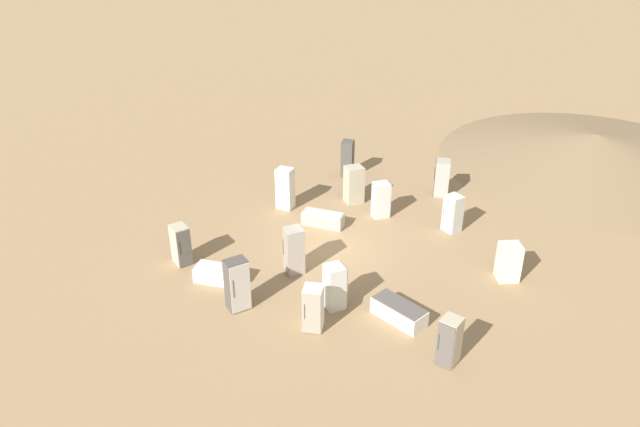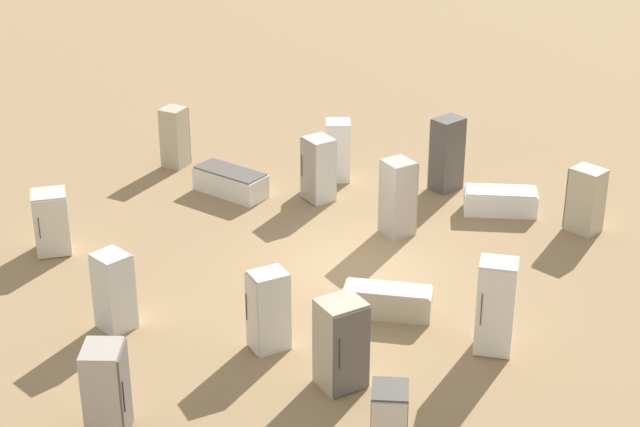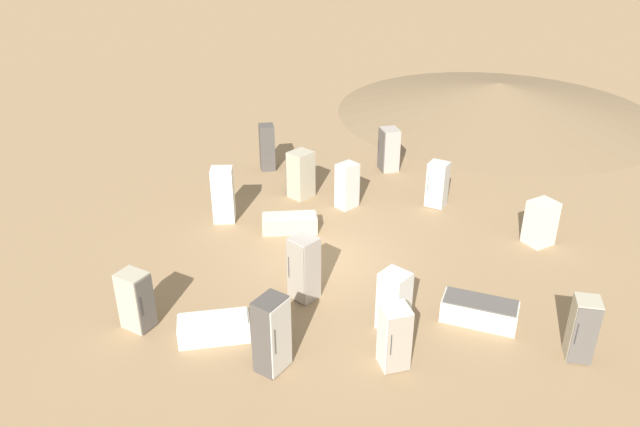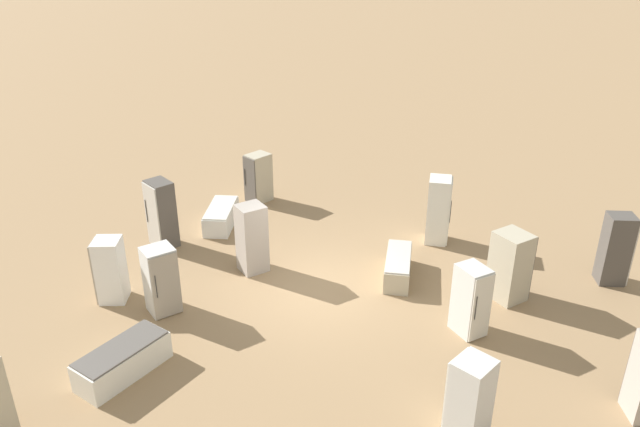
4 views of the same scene
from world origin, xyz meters
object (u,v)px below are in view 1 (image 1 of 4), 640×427
object	(u,v)px
discarded_fridge_9	(442,178)
discarded_fridge_11	(381,200)
discarded_fridge_0	(509,262)
discarded_fridge_3	(181,245)
discarded_fridge_2	(323,219)
discarded_fridge_8	(313,308)
discarded_fridge_15	(285,188)
discarded_fridge_6	(219,274)
discarded_fridge_13	(348,158)
discarded_fridge_5	(335,287)
discarded_fridge_12	(237,285)
discarded_fridge_7	(399,312)
discarded_fridge_14	(449,341)
discarded_fridge_1	(453,214)
discarded_fridge_10	(294,250)
discarded_fridge_4	(354,184)

from	to	relation	value
discarded_fridge_9	discarded_fridge_11	size ratio (longest dim) A/B	1.05
discarded_fridge_0	discarded_fridge_3	size ratio (longest dim) A/B	0.92
discarded_fridge_2	discarded_fridge_3	size ratio (longest dim) A/B	1.16
discarded_fridge_8	discarded_fridge_2	bearing A→B (deg)	-82.86
discarded_fridge_9	discarded_fridge_15	xyz separation A→B (m)	(-6.81, 3.14, 0.10)
discarded_fridge_9	discarded_fridge_11	xyz separation A→B (m)	(-3.82, -0.06, -0.04)
discarded_fridge_6	discarded_fridge_13	world-z (taller)	discarded_fridge_13
discarded_fridge_5	discarded_fridge_9	size ratio (longest dim) A/B	0.96
discarded_fridge_12	discarded_fridge_13	xyz separation A→B (m)	(10.00, 6.75, -0.04)
discarded_fridge_7	discarded_fridge_14	bearing A→B (deg)	76.89
discarded_fridge_9	discarded_fridge_12	world-z (taller)	discarded_fridge_12
discarded_fridge_8	discarded_fridge_12	distance (m)	2.88
discarded_fridge_8	discarded_fridge_11	size ratio (longest dim) A/B	0.98
discarded_fridge_1	discarded_fridge_13	xyz separation A→B (m)	(-0.13, 7.16, 0.11)
discarded_fridge_13	discarded_fridge_2	bearing A→B (deg)	-88.66
discarded_fridge_6	discarded_fridge_10	distance (m)	2.95
discarded_fridge_0	discarded_fridge_15	size ratio (longest dim) A/B	0.76
discarded_fridge_2	discarded_fridge_7	size ratio (longest dim) A/B	0.92
discarded_fridge_8	discarded_fridge_3	bearing A→B (deg)	-28.53
discarded_fridge_0	discarded_fridge_13	distance (m)	11.00
discarded_fridge_0	discarded_fridge_3	distance (m)	12.53
discarded_fridge_6	discarded_fridge_13	xyz separation A→B (m)	(9.80, 4.85, 0.63)
discarded_fridge_5	discarded_fridge_1	bearing A→B (deg)	113.74
discarded_fridge_9	discarded_fridge_15	distance (m)	7.50
discarded_fridge_4	discarded_fridge_8	world-z (taller)	discarded_fridge_4
discarded_fridge_10	discarded_fridge_13	world-z (taller)	discarded_fridge_13
discarded_fridge_14	discarded_fridge_10	bearing A→B (deg)	-9.43
discarded_fridge_15	discarded_fridge_4	bearing A→B (deg)	34.55
discarded_fridge_1	discarded_fridge_4	distance (m)	4.95
discarded_fridge_1	discarded_fridge_7	world-z (taller)	discarded_fridge_1
discarded_fridge_5	discarded_fridge_3	bearing A→B (deg)	-138.99
discarded_fridge_4	discarded_fridge_13	bearing A→B (deg)	72.72
discarded_fridge_6	discarded_fridge_12	xyz separation A→B (m)	(-0.20, -1.90, 0.67)
discarded_fridge_1	discarded_fridge_8	xyz separation A→B (m)	(-8.65, -2.04, -0.02)
discarded_fridge_2	discarded_fridge_14	distance (m)	9.65
discarded_fridge_7	discarded_fridge_13	world-z (taller)	discarded_fridge_13
discarded_fridge_5	discarded_fridge_2	bearing A→B (deg)	160.85
discarded_fridge_8	discarded_fridge_15	size ratio (longest dim) A/B	0.84
discarded_fridge_0	discarded_fridge_15	world-z (taller)	discarded_fridge_15
discarded_fridge_5	discarded_fridge_6	world-z (taller)	discarded_fridge_5
discarded_fridge_5	discarded_fridge_8	bearing A→B (deg)	-54.21
discarded_fridge_7	discarded_fridge_3	bearing A→B (deg)	-67.88
discarded_fridge_6	discarded_fridge_11	size ratio (longest dim) A/B	1.12
discarded_fridge_14	discarded_fridge_15	bearing A→B (deg)	-25.44
discarded_fridge_9	discarded_fridge_12	xyz separation A→B (m)	(-12.32, -2.41, 0.10)
discarded_fridge_2	discarded_fridge_5	world-z (taller)	discarded_fridge_5
discarded_fridge_0	discarded_fridge_15	bearing A→B (deg)	141.52
discarded_fridge_0	discarded_fridge_12	size ratio (longest dim) A/B	0.76
discarded_fridge_15	discarded_fridge_8	bearing A→B (deg)	-58.00
discarded_fridge_0	discarded_fridge_3	xyz separation A→B (m)	(-9.52, 8.14, 0.06)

